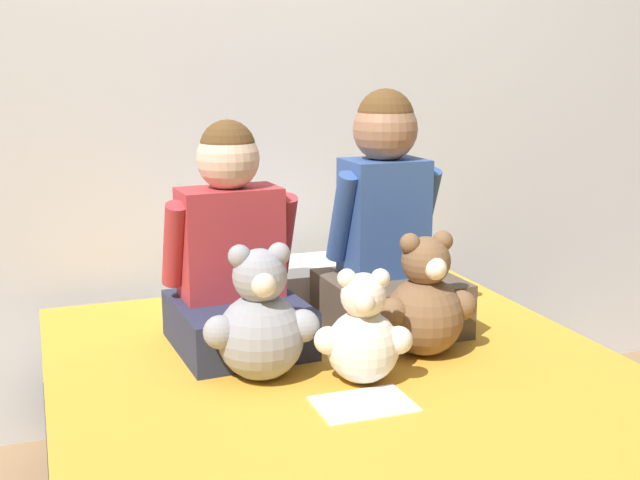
% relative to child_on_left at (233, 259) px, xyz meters
% --- Properties ---
extents(wall_behind_bed, '(8.00, 0.06, 2.50)m').
position_rel_child_on_left_xyz_m(wall_behind_bed, '(0.21, 0.62, 0.55)').
color(wall_behind_bed, silver).
rests_on(wall_behind_bed, ground_plane).
extents(child_on_left, '(0.35, 0.38, 0.58)m').
position_rel_child_on_left_xyz_m(child_on_left, '(0.00, 0.00, 0.00)').
color(child_on_left, '#282D47').
rests_on(child_on_left, bed).
extents(child_on_right, '(0.36, 0.34, 0.66)m').
position_rel_child_on_left_xyz_m(child_on_right, '(0.43, -0.00, 0.04)').
color(child_on_right, brown).
rests_on(child_on_right, bed).
extents(teddy_bear_held_by_left_child, '(0.27, 0.20, 0.32)m').
position_rel_child_on_left_xyz_m(teddy_bear_held_by_left_child, '(0.00, -0.25, -0.09)').
color(teddy_bear_held_by_left_child, '#939399').
rests_on(teddy_bear_held_by_left_child, bed).
extents(teddy_bear_held_by_right_child, '(0.26, 0.20, 0.32)m').
position_rel_child_on_left_xyz_m(teddy_bear_held_by_right_child, '(0.43, -0.24, -0.10)').
color(teddy_bear_held_by_right_child, brown).
rests_on(teddy_bear_held_by_right_child, bed).
extents(teddy_bear_between_children, '(0.22, 0.17, 0.27)m').
position_rel_child_on_left_xyz_m(teddy_bear_between_children, '(0.22, -0.35, -0.12)').
color(teddy_bear_between_children, silver).
rests_on(teddy_bear_between_children, bed).
extents(pillow_at_headboard, '(0.55, 0.29, 0.11)m').
position_rel_child_on_left_xyz_m(pillow_at_headboard, '(0.21, 0.32, -0.17)').
color(pillow_at_headboard, silver).
rests_on(pillow_at_headboard, bed).
extents(sign_card, '(0.21, 0.15, 0.00)m').
position_rel_child_on_left_xyz_m(sign_card, '(0.17, -0.47, -0.23)').
color(sign_card, white).
rests_on(sign_card, bed).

